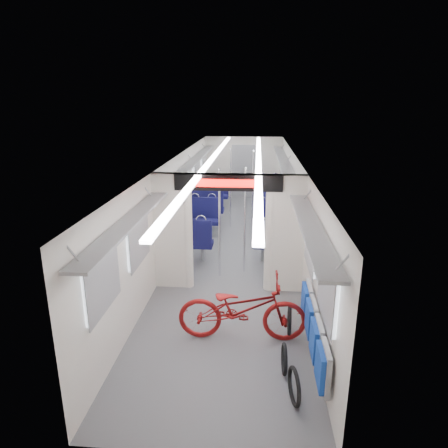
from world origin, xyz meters
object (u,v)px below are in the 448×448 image
(bicycle, at_px, (242,309))
(seat_bay_near_left, at_px, (198,225))
(bike_hoop_b, at_px, (284,361))
(flip_bench, at_px, (314,329))
(seat_bay_near_right, at_px, (272,228))
(stanchion_near_right, at_px, (245,221))
(stanchion_far_right, at_px, (252,191))
(stanchion_near_left, at_px, (219,224))
(stanchion_far_left, at_px, (231,189))
(seat_bay_far_left, at_px, (212,198))
(bike_hoop_a, at_px, (294,388))
(seat_bay_far_right, at_px, (269,196))
(bike_hoop_c, at_px, (289,321))

(bicycle, relative_size, seat_bay_near_left, 0.88)
(bike_hoop_b, bearing_deg, flip_bench, 27.14)
(seat_bay_near_right, bearing_deg, bicycle, -98.27)
(bicycle, distance_m, seat_bay_near_left, 4.25)
(stanchion_near_right, bearing_deg, seat_bay_near_right, 66.60)
(seat_bay_near_left, xyz_separation_m, stanchion_near_right, (1.22, -1.48, 0.58))
(stanchion_near_right, bearing_deg, stanchion_far_right, 87.67)
(stanchion_near_left, distance_m, stanchion_far_left, 3.49)
(seat_bay_near_right, bearing_deg, flip_bench, -84.87)
(seat_bay_far_left, bearing_deg, bike_hoop_a, -76.86)
(bicycle, bearing_deg, bike_hoop_b, -143.89)
(seat_bay_far_right, relative_size, stanchion_near_left, 0.97)
(stanchion_far_right, bearing_deg, bicycle, -90.67)
(flip_bench, relative_size, stanchion_far_left, 0.93)
(bicycle, distance_m, stanchion_near_left, 2.47)
(seat_bay_near_left, height_order, stanchion_far_left, stanchion_far_left)
(stanchion_far_left, bearing_deg, seat_bay_far_left, 118.95)
(stanchion_near_left, xyz_separation_m, stanchion_far_right, (0.63, 3.21, 0.00))
(seat_bay_near_left, bearing_deg, flip_bench, -63.79)
(seat_bay_near_right, bearing_deg, seat_bay_far_left, 121.84)
(seat_bay_near_right, relative_size, stanchion_near_left, 0.90)
(flip_bench, distance_m, stanchion_near_right, 3.40)
(bicycle, height_order, seat_bay_near_left, seat_bay_near_left)
(seat_bay_near_right, xyz_separation_m, stanchion_far_right, (-0.53, 1.45, 0.61))
(flip_bench, height_order, bike_hoop_c, flip_bench)
(stanchion_far_left, bearing_deg, seat_bay_near_left, -111.82)
(bike_hoop_b, relative_size, stanchion_far_right, 0.19)
(bicycle, distance_m, bike_hoop_c, 0.82)
(stanchion_far_left, height_order, stanchion_far_right, same)
(bike_hoop_c, relative_size, stanchion_far_left, 0.22)
(bicycle, height_order, flip_bench, bicycle)
(bicycle, bearing_deg, seat_bay_near_left, 16.19)
(bike_hoop_a, bearing_deg, seat_bay_far_left, 103.14)
(seat_bay_near_left, bearing_deg, bike_hoop_c, -62.40)
(bike_hoop_b, relative_size, seat_bay_near_right, 0.22)
(bike_hoop_b, bearing_deg, stanchion_near_left, 110.70)
(bike_hoop_c, bearing_deg, flip_bench, -71.29)
(seat_bay_far_left, height_order, stanchion_near_right, stanchion_near_right)
(stanchion_near_left, distance_m, stanchion_far_right, 3.27)
(seat_bay_near_right, relative_size, stanchion_far_right, 0.90)
(seat_bay_far_left, xyz_separation_m, seat_bay_far_right, (1.87, 0.46, -0.01))
(stanchion_near_left, relative_size, stanchion_far_right, 1.00)
(bike_hoop_b, bearing_deg, stanchion_far_left, 100.16)
(seat_bay_far_left, xyz_separation_m, stanchion_far_left, (0.70, -1.27, 0.58))
(bike_hoop_a, relative_size, stanchion_near_left, 0.21)
(seat_bay_far_right, height_order, stanchion_far_right, stanchion_far_right)
(bicycle, bearing_deg, bike_hoop_c, -77.82)
(stanchion_near_right, xyz_separation_m, stanchion_far_left, (-0.52, 3.24, 0.00))
(bike_hoop_c, xyz_separation_m, stanchion_near_right, (-0.80, 2.40, 0.92))
(bicycle, distance_m, bike_hoop_a, 1.56)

